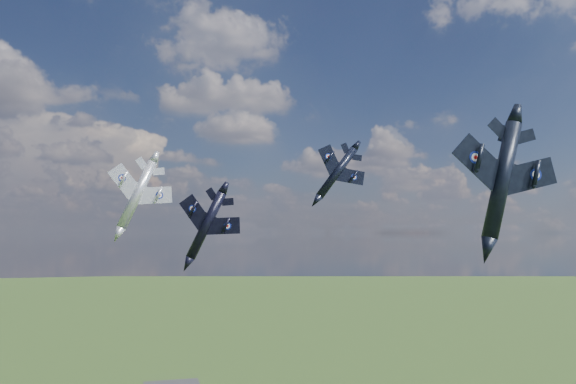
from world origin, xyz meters
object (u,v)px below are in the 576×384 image
object	(u,v)px
jet_high_navy	(337,172)
jet_left_silver	(137,195)
jet_lead_navy	(206,225)
jet_right_navy	(502,180)

from	to	relation	value
jet_high_navy	jet_left_silver	bearing A→B (deg)	-150.47
jet_lead_navy	jet_right_navy	xyz separation A→B (m)	(26.46, -23.71, 4.24)
jet_right_navy	jet_high_navy	xyz separation A→B (m)	(-2.30, 41.64, 5.04)
jet_lead_navy	jet_high_navy	xyz separation A→B (m)	(24.16, 17.92, 9.28)
jet_right_navy	jet_high_navy	bearing A→B (deg)	100.08
jet_lead_navy	jet_right_navy	world-z (taller)	jet_right_navy
jet_high_navy	jet_lead_navy	bearing A→B (deg)	-140.18
jet_right_navy	jet_left_silver	size ratio (longest dim) A/B	1.29
jet_lead_navy	jet_left_silver	bearing A→B (deg)	-172.40
jet_lead_navy	jet_left_silver	xyz separation A→B (m)	(-8.60, 1.75, 3.85)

